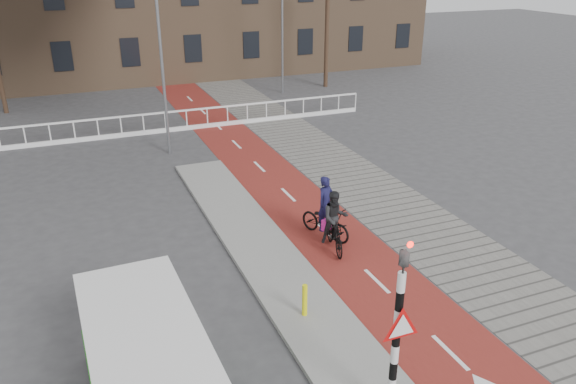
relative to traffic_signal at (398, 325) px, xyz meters
name	(u,v)px	position (x,y,z in m)	size (l,w,h in m)	color
ground	(364,342)	(0.60, 2.02, -1.99)	(120.00, 120.00, 0.00)	#38383A
bike_lane	(268,175)	(2.10, 12.02, -1.98)	(2.50, 60.00, 0.01)	maroon
sidewalk	(335,166)	(4.90, 12.02, -1.98)	(3.00, 60.00, 0.01)	slate
curb_island	(269,259)	(-0.10, 6.02, -1.93)	(1.80, 16.00, 0.12)	gray
traffic_signal	(398,325)	(0.00, 0.00, 0.00)	(0.80, 0.80, 3.68)	black
bollard	(305,300)	(-0.26, 3.26, -1.48)	(0.12, 0.12, 0.79)	yellow
cyclist_near	(326,217)	(1.94, 6.74, -1.35)	(1.27, 1.90, 1.89)	black
cyclist_far	(335,226)	(1.81, 5.91, -1.24)	(0.85, 1.69, 1.77)	black
van	(149,376)	(-3.98, 1.45, -0.94)	(2.00, 4.69, 1.99)	silver
railing	(75,136)	(-4.40, 19.02, -1.68)	(28.00, 0.10, 0.99)	silver
tree_right	(327,19)	(10.74, 25.01, 2.06)	(0.26, 0.26, 8.11)	#301F15
streetlight_near	(162,65)	(-0.84, 15.97, 1.67)	(0.12, 0.12, 7.32)	slate
streetlight_right	(282,24)	(7.62, 24.46, 1.99)	(0.12, 0.12, 7.96)	slate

